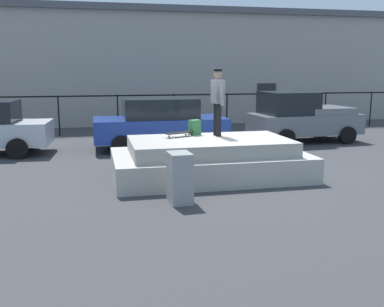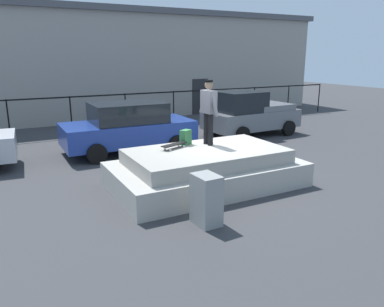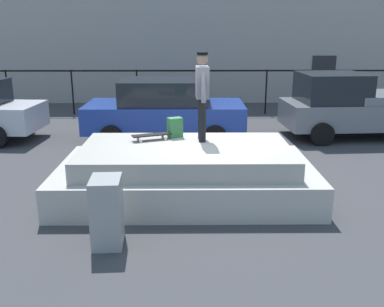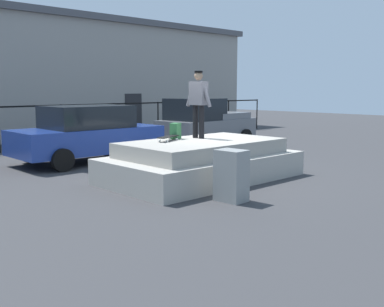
% 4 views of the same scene
% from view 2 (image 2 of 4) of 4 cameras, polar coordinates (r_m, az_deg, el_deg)
% --- Properties ---
extents(ground_plane, '(60.00, 60.00, 0.00)m').
position_cam_2_polar(ground_plane, '(10.55, 3.68, -3.67)').
color(ground_plane, '#38383A').
extents(concrete_ledge, '(4.84, 2.74, 0.98)m').
position_cam_2_polar(concrete_ledge, '(9.79, 2.20, -2.40)').
color(concrete_ledge, '#ADA89E').
rests_on(concrete_ledge, ground_plane).
extents(skateboarder, '(0.26, 0.87, 1.72)m').
position_cam_2_polar(skateboarder, '(10.01, 2.54, 6.98)').
color(skateboarder, black).
rests_on(skateboarder, concrete_ledge).
extents(skateboard, '(0.81, 0.47, 0.12)m').
position_cam_2_polar(skateboard, '(9.74, -2.71, 1.35)').
color(skateboard, black).
rests_on(skateboard, concrete_ledge).
extents(backpack, '(0.34, 0.29, 0.40)m').
position_cam_2_polar(backpack, '(10.14, -0.98, 2.48)').
color(backpack, '#33723F').
rests_on(backpack, concrete_ledge).
extents(car_blue_sedan_mid, '(4.50, 2.28, 1.74)m').
position_cam_2_polar(car_blue_sedan_mid, '(13.35, -9.63, 4.01)').
color(car_blue_sedan_mid, navy).
rests_on(car_blue_sedan_mid, ground_plane).
extents(car_grey_pickup_far, '(4.12, 2.32, 1.88)m').
position_cam_2_polar(car_grey_pickup_far, '(16.09, 8.66, 6.04)').
color(car_grey_pickup_far, slate).
rests_on(car_grey_pickup_far, ground_plane).
extents(utility_box, '(0.47, 0.62, 1.04)m').
position_cam_2_polar(utility_box, '(7.59, 2.18, -7.03)').
color(utility_box, gray).
rests_on(utility_box, ground_plane).
extents(fence_row, '(24.06, 0.06, 1.65)m').
position_cam_2_polar(fence_row, '(17.29, -10.09, 7.46)').
color(fence_row, black).
rests_on(fence_row, ground_plane).
extents(warehouse_building, '(26.79, 7.69, 5.68)m').
position_cam_2_polar(warehouse_building, '(23.09, -15.20, 13.10)').
color(warehouse_building, gray).
rests_on(warehouse_building, ground_plane).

